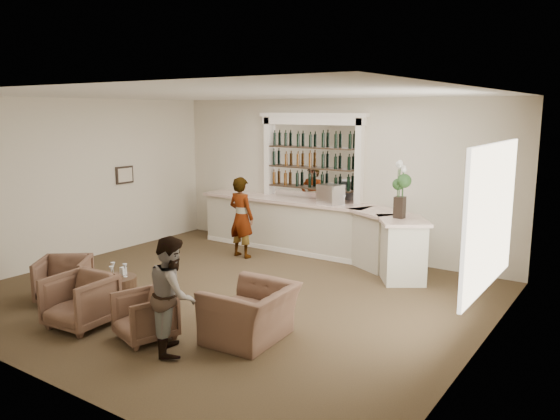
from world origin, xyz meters
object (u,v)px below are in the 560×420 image
object	(u,v)px
armchair_right	(145,316)
armchair_far	(251,313)
guest	(173,294)
armchair_center	(80,301)
sommelier	(241,217)
armchair_left	(64,279)
cocktail_table	(118,292)
espresso_machine	(331,194)
bar_counter	(314,229)
flower_vase	(400,186)

from	to	relation	value
armchair_right	armchair_far	xyz separation A→B (m)	(1.19, 0.79, 0.05)
guest	armchair_center	size ratio (longest dim) A/B	1.81
sommelier	armchair_right	bearing A→B (deg)	115.48
armchair_left	guest	bearing A→B (deg)	-44.84
cocktail_table	espresso_machine	xyz separation A→B (m)	(1.27, 4.50, 1.09)
bar_counter	sommelier	world-z (taller)	sommelier
guest	armchair_right	world-z (taller)	guest
bar_counter	guest	world-z (taller)	guest
armchair_center	armchair_left	bearing A→B (deg)	150.87
armchair_right	espresso_machine	world-z (taller)	espresso_machine
armchair_left	flower_vase	distance (m)	5.94
armchair_left	armchair_far	size ratio (longest dim) A/B	0.69
armchair_right	espresso_machine	xyz separation A→B (m)	(0.01, 5.07, 1.02)
sommelier	flower_vase	size ratio (longest dim) A/B	1.65
armchair_center	armchair_right	xyz separation A→B (m)	(1.09, 0.22, -0.05)
bar_counter	armchair_center	xyz separation A→B (m)	(-0.74, -5.24, -0.19)
armchair_left	armchair_right	distance (m)	2.28
sommelier	armchair_center	size ratio (longest dim) A/B	2.04
espresso_machine	flower_vase	distance (m)	1.90
armchair_left	armchair_right	xyz separation A→B (m)	(2.26, -0.31, -0.03)
armchair_center	flower_vase	bearing A→B (deg)	54.11
bar_counter	cocktail_table	distance (m)	4.55
guest	flower_vase	distance (m)	4.75
cocktail_table	guest	distance (m)	2.01
flower_vase	cocktail_table	bearing A→B (deg)	-127.97
armchair_center	espresso_machine	distance (m)	5.49
armchair_center	flower_vase	distance (m)	5.65
armchair_left	espresso_machine	bearing A→B (deg)	26.77
sommelier	armchair_far	distance (m)	4.30
sommelier	guest	size ratio (longest dim) A/B	1.13
guest	flower_vase	bearing A→B (deg)	-58.24
cocktail_table	armchair_far	distance (m)	2.46
cocktail_table	armchair_center	size ratio (longest dim) A/B	0.71
sommelier	guest	distance (m)	4.62
armchair_far	flower_vase	size ratio (longest dim) A/B	1.11
cocktail_table	flower_vase	size ratio (longest dim) A/B	0.57
armchair_right	flower_vase	world-z (taller)	flower_vase
armchair_center	armchair_far	bearing A→B (deg)	19.34
sommelier	bar_counter	bearing A→B (deg)	-136.62
armchair_center	flower_vase	size ratio (longest dim) A/B	0.81
bar_counter	armchair_far	world-z (taller)	bar_counter
armchair_right	flower_vase	distance (m)	5.00
armchair_left	espresso_machine	size ratio (longest dim) A/B	1.71
bar_counter	armchair_left	world-z (taller)	bar_counter
sommelier	guest	bearing A→B (deg)	122.06
espresso_machine	flower_vase	size ratio (longest dim) A/B	0.45
cocktail_table	armchair_right	world-z (taller)	armchair_right
armchair_center	armchair_right	bearing A→B (deg)	7.03
armchair_center	sommelier	bearing A→B (deg)	91.62
armchair_left	armchair_center	world-z (taller)	armchair_center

